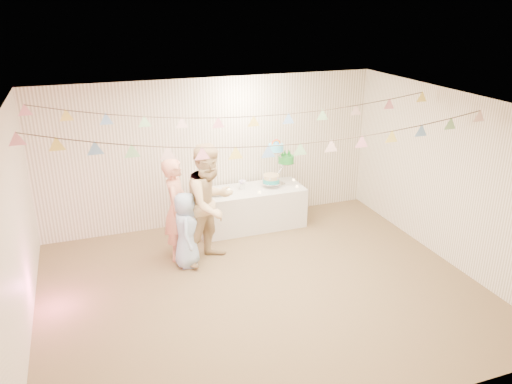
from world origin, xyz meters
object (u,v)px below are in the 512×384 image
object	(u,v)px
table	(250,208)
person_child	(186,230)
cake_stand	(278,161)
person_adult_b	(210,204)
person_adult_a	(177,209)

from	to	relation	value
table	person_child	size ratio (longest dim) A/B	1.60
person_child	cake_stand	bearing A→B (deg)	-48.46
table	person_adult_b	xyz separation A→B (m)	(-0.96, -0.95, 0.58)
person_adult_a	person_child	xyz separation A→B (m)	(0.07, -0.30, -0.22)
person_adult_b	person_child	bearing A→B (deg)	153.65
table	cake_stand	xyz separation A→B (m)	(0.55, 0.05, 0.79)
cake_stand	person_adult_b	bearing A→B (deg)	-146.44
cake_stand	person_child	size ratio (longest dim) A/B	0.67
table	person_adult_b	distance (m)	1.47
table	person_adult_b	bearing A→B (deg)	-135.21
person_adult_a	person_adult_b	world-z (taller)	person_adult_b
person_adult_a	person_child	bearing A→B (deg)	-147.68
table	person_adult_a	bearing A→B (deg)	-154.37
person_child	person_adult_a	bearing A→B (deg)	25.08
cake_stand	person_child	world-z (taller)	cake_stand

